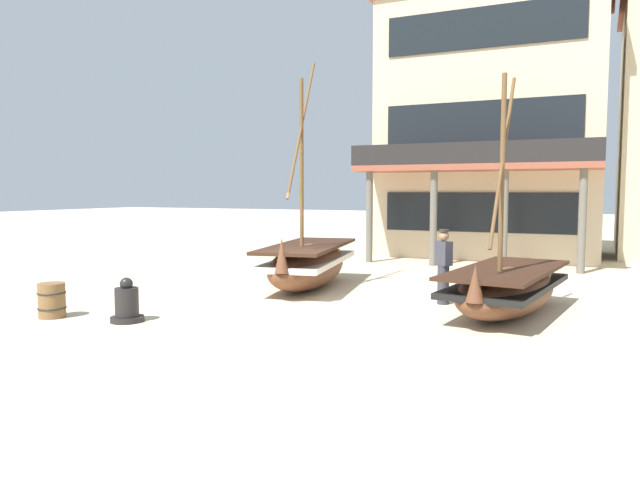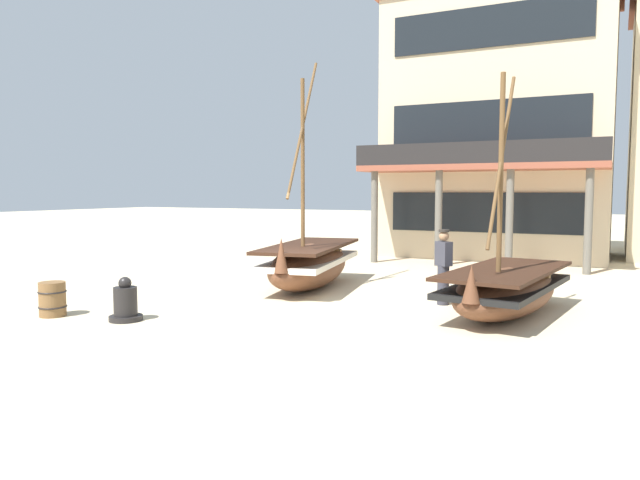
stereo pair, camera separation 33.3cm
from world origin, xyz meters
The scene contains 7 objects.
ground_plane centered at (0.00, 0.00, 0.00)m, with size 120.00×120.00×0.00m, color beige.
fishing_boat_near_left centered at (4.19, 1.09, 0.54)m, with size 2.22×4.46×4.83m.
fishing_boat_centre_large centered at (-1.01, 2.39, 0.64)m, with size 2.49×4.87×5.93m.
fisherman_by_hull centered at (2.75, 1.65, 0.83)m, with size 0.42×0.39×1.68m.
capstan_winch centered at (-2.39, -2.75, 0.33)m, with size 0.65×0.65×0.87m.
wooden_barrel centered at (-4.03, -3.10, 0.35)m, with size 0.56×0.56×0.70m.
harbor_building_main centered at (1.94, 12.93, 4.98)m, with size 8.41×7.82×9.97m.
Camera 1 is at (5.86, -11.49, 2.54)m, focal length 33.40 mm.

